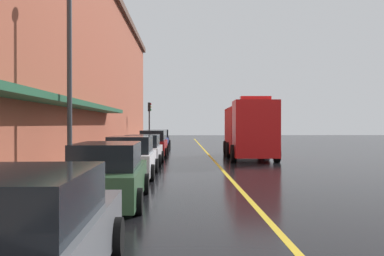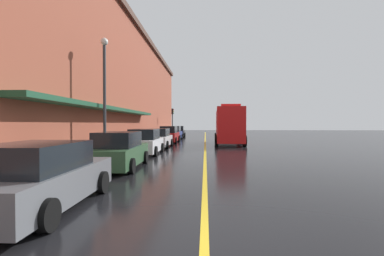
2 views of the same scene
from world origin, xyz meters
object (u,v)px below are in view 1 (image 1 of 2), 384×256
object	(u,v)px
parking_meter_1	(124,143)
parked_car_2	(131,158)
street_lamp_left	(69,62)
parked_car_4	(153,144)
parked_car_5	(156,141)
traffic_light_near	(149,115)
parked_car_0	(22,236)
fire_truck	(249,130)
parked_car_3	(143,150)
parked_car_1	(109,175)
parked_car_6	(160,139)

from	to	relation	value
parking_meter_1	parked_car_2	bearing A→B (deg)	-79.91
street_lamp_left	parked_car_4	bearing A→B (deg)	81.06
parked_car_5	traffic_light_near	size ratio (longest dim) A/B	1.01
parking_meter_1	street_lamp_left	world-z (taller)	street_lamp_left
street_lamp_left	parking_meter_1	bearing A→B (deg)	86.45
parked_car_4	traffic_light_near	world-z (taller)	traffic_light_near
parked_car_0	parked_car_4	size ratio (longest dim) A/B	0.99
parked_car_0	parking_meter_1	world-z (taller)	parked_car_0
parked_car_5	fire_truck	world-z (taller)	fire_truck
fire_truck	traffic_light_near	distance (m)	18.81
fire_truck	street_lamp_left	bearing A→B (deg)	-34.46
parked_car_2	parked_car_4	xyz separation A→B (m)	(0.15, 11.23, 0.04)
parked_car_3	traffic_light_near	distance (m)	21.27
parked_car_4	parked_car_5	world-z (taller)	parked_car_4
parked_car_3	parking_meter_1	xyz separation A→B (m)	(-1.36, 2.25, 0.30)
parked_car_2	parked_car_5	world-z (taller)	parked_car_5
parked_car_1	parked_car_6	size ratio (longest dim) A/B	1.01
street_lamp_left	parked_car_6	bearing A→B (deg)	85.59
fire_truck	traffic_light_near	size ratio (longest dim) A/B	1.88
parked_car_4	parked_car_2	bearing A→B (deg)	179.74
parked_car_2	parked_car_3	size ratio (longest dim) A/B	0.95
parked_car_6	street_lamp_left	world-z (taller)	street_lamp_left
parked_car_4	parked_car_0	bearing A→B (deg)	-179.71
parking_meter_1	street_lamp_left	distance (m)	10.26
parked_car_1	parked_car_6	distance (m)	28.51
parked_car_1	parked_car_5	distance (m)	22.46
parked_car_0	parked_car_4	bearing A→B (deg)	-1.46
parked_car_5	parking_meter_1	distance (m)	9.17
parked_car_2	parked_car_4	world-z (taller)	parked_car_4
parked_car_2	parked_car_5	xyz separation A→B (m)	(0.02, 16.64, 0.02)
parked_car_1	parked_car_5	bearing A→B (deg)	-1.36
parked_car_3	parking_meter_1	size ratio (longest dim) A/B	3.38
parked_car_5	street_lamp_left	size ratio (longest dim) A/B	0.63
parked_car_2	street_lamp_left	xyz separation A→B (m)	(-1.95, -2.10, 3.61)
parked_car_0	street_lamp_left	world-z (taller)	street_lamp_left
parked_car_6	traffic_light_near	bearing A→B (deg)	16.90
parking_meter_1	parked_car_0	bearing A→B (deg)	-85.83
parked_car_6	fire_truck	size ratio (longest dim) A/B	0.58
street_lamp_left	fire_truck	bearing A→B (deg)	53.93
parked_car_1	fire_truck	bearing A→B (deg)	-24.03
parked_car_1	parked_car_3	bearing A→B (deg)	-1.12
parked_car_3	street_lamp_left	size ratio (longest dim) A/B	0.65
parked_car_1	parked_car_3	size ratio (longest dim) A/B	1.06
parked_car_2	street_lamp_left	size ratio (longest dim) A/B	0.62
traffic_light_near	parked_car_2	bearing A→B (deg)	-87.21
fire_truck	street_lamp_left	xyz separation A→B (m)	(-8.29, -11.39, 2.61)
parked_car_3	parked_car_5	distance (m)	11.31
parked_car_0	traffic_light_near	xyz separation A→B (m)	(-1.36, 38.30, 2.40)
street_lamp_left	traffic_light_near	xyz separation A→B (m)	(0.66, 28.52, -1.24)
parked_car_1	parking_meter_1	bearing A→B (deg)	4.59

